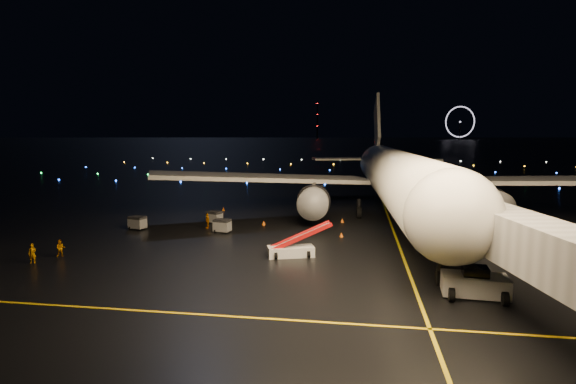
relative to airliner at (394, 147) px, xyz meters
name	(u,v)px	position (x,y,z in m)	size (l,w,h in m)	color
ground	(346,148)	(-12.61, 272.94, -9.49)	(2000.00, 2000.00, 0.00)	black
lane_centre	(395,234)	(-0.61, -12.06, -9.48)	(0.25, 80.00, 0.02)	#E2BD0C
lane_cross	(157,312)	(-17.61, -37.06, -9.48)	(60.00, 0.25, 0.02)	#E2BD0C
airliner	(394,147)	(0.00, 0.00, 0.00)	(66.97, 63.62, 18.97)	white
pushback_tug	(475,281)	(3.36, -30.91, -8.43)	(4.43, 2.32, 2.11)	silver
belt_loader	(291,240)	(-10.95, -22.85, -7.97)	(6.25, 1.70, 3.03)	silver
crew_a	(32,253)	(-33.20, -28.44, -8.62)	(0.63, 0.42, 1.74)	orange
crew_b	(61,248)	(-32.05, -26.21, -8.68)	(0.79, 0.61, 1.62)	orange
crew_c	(207,221)	(-22.67, -12.11, -8.58)	(1.06, 0.44, 1.81)	orange
safety_cone_0	(341,235)	(-6.55, -14.24, -9.24)	(0.43, 0.43, 0.49)	orange
safety_cone_1	(342,220)	(-6.71, -6.13, -9.22)	(0.47, 0.47, 0.53)	orange
safety_cone_2	(264,223)	(-16.36, -9.27, -9.22)	(0.48, 0.48, 0.54)	orange
safety_cone_3	(223,209)	(-24.34, -0.02, -9.22)	(0.47, 0.47, 0.53)	orange
ferris_wheel	(460,123)	(157.39, 692.94, 16.51)	(50.00, 4.00, 52.00)	black
radio_mast	(317,120)	(-72.61, 712.94, 22.51)	(1.80, 1.80, 64.00)	black
taxiway_lights	(332,168)	(-12.61, 78.94, -9.31)	(164.00, 92.00, 0.36)	black
baggage_cart_0	(222,226)	(-20.23, -14.07, -8.71)	(1.82, 1.27, 1.54)	gray
baggage_cart_1	(215,217)	(-22.75, -9.11, -8.73)	(1.79, 1.25, 1.52)	gray
baggage_cart_2	(137,223)	(-30.68, -14.02, -8.70)	(1.85, 1.29, 1.57)	gray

